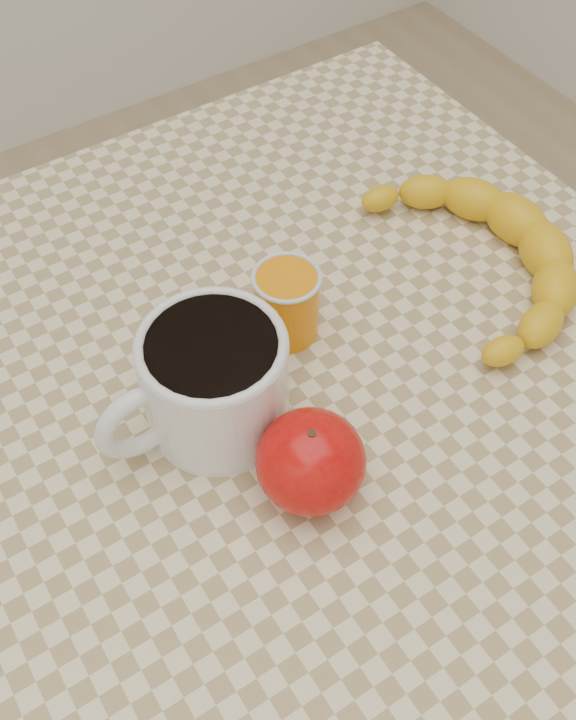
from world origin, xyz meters
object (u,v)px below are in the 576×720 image
table (288,426)px  orange_juice_glass (287,303)px  apple (311,461)px  coffee_mug (211,380)px  banana (482,256)px

table → orange_juice_glass: (0.03, 0.04, 0.12)m
table → apple: bearing=-114.2°
table → coffee_mug: size_ratio=4.73×
coffee_mug → apple: bearing=-72.7°
table → banana: size_ratio=2.28×
coffee_mug → orange_juice_glass: (0.11, 0.05, -0.02)m
coffee_mug → table: bearing=5.0°
apple → banana: bearing=21.7°
coffee_mug → apple: (0.03, -0.10, -0.02)m
table → orange_juice_glass: orange_juice_glass is taller
coffee_mug → orange_juice_glass: bearing=25.8°
orange_juice_glass → apple: 0.17m
orange_juice_glass → table: bearing=-121.5°
orange_juice_glass → banana: 0.21m
orange_juice_glass → apple: (-0.07, -0.15, 0.00)m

